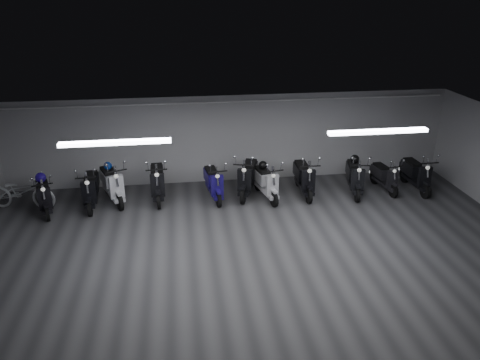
{
  "coord_description": "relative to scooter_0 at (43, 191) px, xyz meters",
  "views": [
    {
      "loc": [
        -1.61,
        -8.77,
        5.9
      ],
      "look_at": [
        -0.06,
        2.5,
        1.05
      ],
      "focal_mm": 34.37,
      "sensor_mm": 36.0,
      "label": 1
    }
  ],
  "objects": [
    {
      "name": "scooter_2",
      "position": [
        1.81,
        0.44,
        0.08
      ],
      "size": [
        1.35,
        2.08,
        1.47
      ],
      "primitive_type": null,
      "rotation": [
        0.0,
        0.0,
        0.38
      ],
      "color": "silver",
      "rests_on": "floor"
    },
    {
      "name": "scooter_0",
      "position": [
        0.0,
        0.0,
        0.0
      ],
      "size": [
        1.09,
        1.85,
        1.31
      ],
      "primitive_type": null,
      "rotation": [
        0.0,
        0.0,
        0.31
      ],
      "color": "black",
      "rests_on": "floor"
    },
    {
      "name": "scooter_9",
      "position": [
        10.02,
        0.11,
        -0.05
      ],
      "size": [
        0.74,
        1.67,
        1.2
      ],
      "primitive_type": null,
      "rotation": [
        0.0,
        0.0,
        0.13
      ],
      "color": "black",
      "rests_on": "floor"
    },
    {
      "name": "scooter_7",
      "position": [
        7.48,
        0.18,
        0.06
      ],
      "size": [
        0.67,
        1.93,
        1.43
      ],
      "primitive_type": null,
      "rotation": [
        0.0,
        0.0,
        -0.01
      ],
      "color": "black",
      "rests_on": "floor"
    },
    {
      "name": "helmet_2",
      "position": [
        6.23,
        0.3,
        0.31
      ],
      "size": [
        0.26,
        0.26,
        0.26
      ],
      "primitive_type": "sphere",
      "color": "black",
      "rests_on": "scooter_6"
    },
    {
      "name": "fluor_strip_left",
      "position": [
        2.43,
        -2.42,
        2.09
      ],
      "size": [
        2.4,
        0.18,
        0.08
      ],
      "primitive_type": "cube",
      "color": "white",
      "rests_on": "ceiling"
    },
    {
      "name": "helmet_0",
      "position": [
        -0.07,
        0.23,
        0.3
      ],
      "size": [
        0.29,
        0.29,
        0.29
      ],
      "primitive_type": "sphere",
      "color": "navy",
      "rests_on": "scooter_0"
    },
    {
      "name": "back_wall",
      "position": [
        5.43,
        1.58,
        0.75
      ],
      "size": [
        14.0,
        0.01,
        2.8
      ],
      "primitive_type": "cube",
      "color": "#A2A1A4",
      "rests_on": "ground"
    },
    {
      "name": "floor",
      "position": [
        5.43,
        -3.42,
        -0.66
      ],
      "size": [
        14.0,
        10.0,
        0.01
      ],
      "primitive_type": "cube",
      "color": "#353538",
      "rests_on": "ground"
    },
    {
      "name": "fluor_strip_right",
      "position": [
        8.43,
        -2.42,
        2.09
      ],
      "size": [
        2.4,
        0.18,
        0.08
      ],
      "primitive_type": "cube",
      "color": "white",
      "rests_on": "ceiling"
    },
    {
      "name": "helmet_3",
      "position": [
        9.08,
        0.32,
        0.35
      ],
      "size": [
        0.27,
        0.27,
        0.27
      ],
      "primitive_type": "sphere",
      "color": "black",
      "rests_on": "scooter_8"
    },
    {
      "name": "scooter_1",
      "position": [
        1.24,
        0.21,
        0.05
      ],
      "size": [
        0.74,
        1.92,
        1.4
      ],
      "primitive_type": null,
      "rotation": [
        0.0,
        0.0,
        0.06
      ],
      "color": "black",
      "rests_on": "floor"
    },
    {
      "name": "scooter_5",
      "position": [
        5.79,
        0.4,
        0.09
      ],
      "size": [
        1.29,
        2.1,
        1.48
      ],
      "primitive_type": null,
      "rotation": [
        0.0,
        0.0,
        -0.34
      ],
      "color": "black",
      "rests_on": "floor"
    },
    {
      "name": "bicycle",
      "position": [
        -0.7,
        0.35,
        -0.03
      ],
      "size": [
        2.02,
        1.07,
        1.25
      ],
      "primitive_type": "imported",
      "rotation": [
        0.0,
        0.0,
        1.36
      ],
      "color": "white",
      "rests_on": "floor"
    },
    {
      "name": "scooter_8",
      "position": [
        9.03,
        0.06,
        0.05
      ],
      "size": [
        1.0,
        1.98,
        1.41
      ],
      "primitive_type": null,
      "rotation": [
        0.0,
        0.0,
        -0.2
      ],
      "color": "black",
      "rests_on": "floor"
    },
    {
      "name": "scooter_4",
      "position": [
        4.75,
        0.25,
        0.02
      ],
      "size": [
        0.85,
        1.87,
        1.34
      ],
      "primitive_type": null,
      "rotation": [
        0.0,
        0.0,
        0.14
      ],
      "color": "navy",
      "rests_on": "floor"
    },
    {
      "name": "helmet_1",
      "position": [
        1.7,
        0.69,
        0.38
      ],
      "size": [
        0.24,
        0.24,
        0.24
      ],
      "primitive_type": "sphere",
      "color": "navy",
      "rests_on": "scooter_2"
    },
    {
      "name": "scooter_6",
      "position": [
        6.29,
        0.06,
        0.02
      ],
      "size": [
        0.97,
        1.9,
        1.35
      ],
      "primitive_type": null,
      "rotation": [
        0.0,
        0.0,
        0.21
      ],
      "color": "silver",
      "rests_on": "floor"
    },
    {
      "name": "scooter_3",
      "position": [
        3.11,
        0.43,
        0.08
      ],
      "size": [
        0.74,
        2.0,
        1.47
      ],
      "primitive_type": null,
      "rotation": [
        0.0,
        0.0,
        0.04
      ],
      "color": "black",
      "rests_on": "floor"
    },
    {
      "name": "scooter_10",
      "position": [
        10.98,
        0.01,
        0.04
      ],
      "size": [
        0.69,
        1.88,
        1.39
      ],
      "primitive_type": null,
      "rotation": [
        0.0,
        0.0,
        0.04
      ],
      "color": "black",
      "rests_on": "floor"
    },
    {
      "name": "conduit",
      "position": [
        5.43,
        1.5,
        1.97
      ],
      "size": [
        13.6,
        0.05,
        0.05
      ],
      "primitive_type": "cylinder",
      "rotation": [
        0.0,
        1.57,
        0.0
      ],
      "color": "white",
      "rests_on": "back_wall"
    },
    {
      "name": "ceiling",
      "position": [
        5.43,
        -3.42,
        2.15
      ],
      "size": [
        14.0,
        10.0,
        0.01
      ],
      "primitive_type": "cube",
      "color": "slate",
      "rests_on": "ground"
    }
  ]
}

